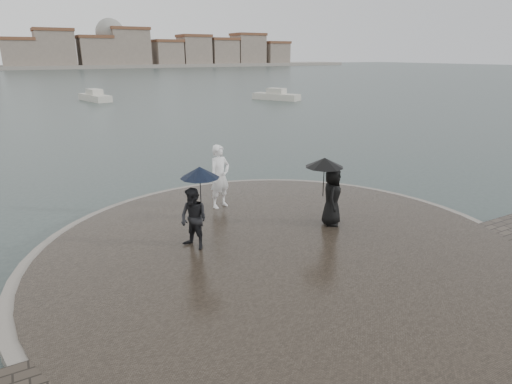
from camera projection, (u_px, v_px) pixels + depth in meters
ground at (384, 335)px, 7.97m from camera, size 400.00×400.00×0.00m
kerb_ring at (281, 254)px, 10.81m from camera, size 12.50×12.50×0.32m
quay_tip at (281, 253)px, 10.80m from camera, size 11.90×11.90×0.36m
statue at (220, 176)px, 13.28m from camera, size 0.82×0.64×1.99m
visitor_left at (195, 206)px, 10.44m from camera, size 1.16×1.05×2.04m
visitor_right at (330, 187)px, 11.84m from camera, size 1.24×1.10×1.95m
boats at (125, 102)px, 43.03m from camera, size 35.26×14.67×1.50m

